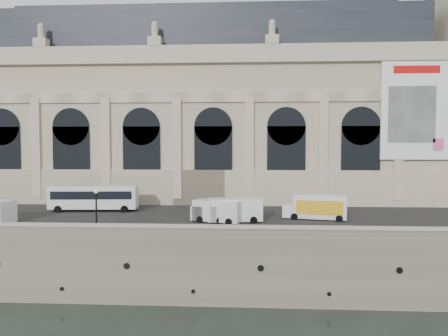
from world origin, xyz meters
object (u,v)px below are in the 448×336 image
object	(u,v)px
bus_left	(93,197)
box_truck	(316,207)
van_b	(215,211)
lamp_left	(96,212)
van_c	(232,210)

from	to	relation	value
bus_left	box_truck	bearing A→B (deg)	-9.09
bus_left	van_b	xyz separation A→B (m)	(16.01, -6.92, -0.57)
van_b	lamp_left	distance (m)	12.76
bus_left	lamp_left	bearing A→B (deg)	-69.01
bus_left	box_truck	distance (m)	27.66
van_b	van_c	xyz separation A→B (m)	(1.87, 0.18, 0.08)
box_truck	lamp_left	xyz separation A→B (m)	(-22.03, -9.40, 0.71)
van_b	lamp_left	world-z (taller)	lamp_left
bus_left	van_b	size ratio (longest dim) A/B	1.90
van_b	van_c	size ratio (longest dim) A/B	0.96
bus_left	van_c	xyz separation A→B (m)	(17.88, -6.74, -0.48)
bus_left	van_b	distance (m)	17.45
bus_left	van_b	bearing A→B (deg)	-23.37
box_truck	van_b	bearing A→B (deg)	-167.29
van_b	van_c	bearing A→B (deg)	5.57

